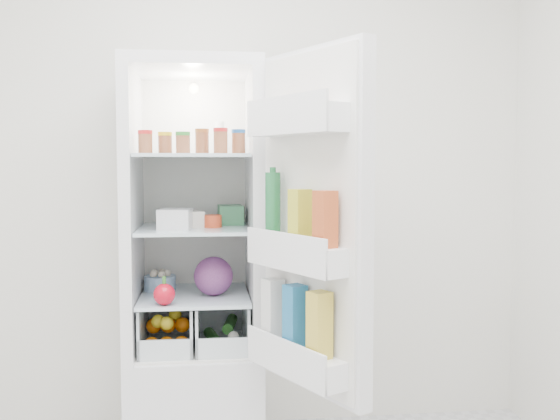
{
  "coord_description": "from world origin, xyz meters",
  "views": [
    {
      "loc": [
        -0.14,
        -1.67,
        1.34
      ],
      "look_at": [
        0.17,
        0.95,
        1.15
      ],
      "focal_mm": 40.0,
      "sensor_mm": 36.0,
      "label": 1
    }
  ],
  "objects": [
    {
      "name": "room_walls",
      "position": [
        0.0,
        0.0,
        1.59
      ],
      "size": [
        3.02,
        3.02,
        2.61
      ],
      "color": "white",
      "rests_on": "ground"
    },
    {
      "name": "refrigerator",
      "position": [
        -0.2,
        1.25,
        0.67
      ],
      "size": [
        0.6,
        0.6,
        1.8
      ],
      "color": "white",
      "rests_on": "ground"
    },
    {
      "name": "shelf_low",
      "position": [
        -0.2,
        1.19,
        0.74
      ],
      "size": [
        0.49,
        0.53,
        0.01
      ],
      "primitive_type": "cube",
      "color": "silver",
      "rests_on": "refrigerator"
    },
    {
      "name": "shelf_mid",
      "position": [
        -0.2,
        1.19,
        1.05
      ],
      "size": [
        0.49,
        0.53,
        0.02
      ],
      "primitive_type": "cube",
      "color": "silver",
      "rests_on": "refrigerator"
    },
    {
      "name": "shelf_top",
      "position": [
        -0.2,
        1.19,
        1.38
      ],
      "size": [
        0.49,
        0.53,
        0.02
      ],
      "primitive_type": "cube",
      "color": "silver",
      "rests_on": "refrigerator"
    },
    {
      "name": "crisper_left",
      "position": [
        -0.32,
        1.19,
        0.61
      ],
      "size": [
        0.23,
        0.46,
        0.22
      ],
      "primitive_type": null,
      "color": "silver",
      "rests_on": "refrigerator"
    },
    {
      "name": "crisper_right",
      "position": [
        -0.08,
        1.19,
        0.61
      ],
      "size": [
        0.23,
        0.46,
        0.22
      ],
      "primitive_type": null,
      "color": "silver",
      "rests_on": "refrigerator"
    },
    {
      "name": "condiment_jars",
      "position": [
        -0.2,
        1.07,
        1.43
      ],
      "size": [
        0.46,
        0.16,
        0.08
      ],
      "color": "#B21919",
      "rests_on": "shelf_top"
    },
    {
      "name": "squeeze_bottle",
      "position": [
        -0.08,
        1.35,
        1.47
      ],
      "size": [
        0.06,
        0.06,
        0.16
      ],
      "primitive_type": "cylinder",
      "rotation": [
        0.0,
        0.0,
        0.28
      ],
      "color": "silver",
      "rests_on": "shelf_top"
    },
    {
      "name": "tub_white",
      "position": [
        -0.28,
        1.09,
        1.1
      ],
      "size": [
        0.16,
        0.16,
        0.09
      ],
      "primitive_type": "cube",
      "rotation": [
        0.0,
        0.0,
        -0.15
      ],
      "color": "silver",
      "rests_on": "shelf_mid"
    },
    {
      "name": "tub_cream",
      "position": [
        -0.23,
        1.18,
        1.09
      ],
      "size": [
        0.16,
        0.16,
        0.07
      ],
      "primitive_type": "cube",
      "rotation": [
        0.0,
        0.0,
        0.32
      ],
      "color": "silver",
      "rests_on": "shelf_mid"
    },
    {
      "name": "tin_red",
      "position": [
        -0.12,
        1.16,
        1.09
      ],
      "size": [
        0.09,
        0.09,
        0.06
      ],
      "primitive_type": "cylinder",
      "rotation": [
        0.0,
        0.0,
        0.1
      ],
      "color": "red",
      "rests_on": "shelf_mid"
    },
    {
      "name": "tub_green",
      "position": [
        -0.03,
        1.3,
        1.1
      ],
      "size": [
        0.12,
        0.16,
        0.09
      ],
      "primitive_type": "cube",
      "rotation": [
        0.0,
        0.0,
        0.05
      ],
      "color": "#3C8655",
      "rests_on": "shelf_mid"
    },
    {
      "name": "red_cabbage",
      "position": [
        -0.11,
        1.15,
        0.84
      ],
      "size": [
        0.18,
        0.18,
        0.18
      ],
      "primitive_type": "sphere",
      "color": "#521C51",
      "rests_on": "shelf_low"
    },
    {
      "name": "bell_pepper",
      "position": [
        -0.32,
        0.97,
        0.79
      ],
      "size": [
        0.09,
        0.09,
        0.09
      ],
      "primitive_type": "sphere",
      "color": "red",
      "rests_on": "shelf_low"
    },
    {
      "name": "mushroom_bowl",
      "position": [
        -0.36,
        1.29,
        0.78
      ],
      "size": [
        0.18,
        0.18,
        0.07
      ],
      "primitive_type": "cylinder",
      "rotation": [
        0.0,
        0.0,
        -0.28
      ],
      "color": "#96B8DF",
      "rests_on": "shelf_low"
    },
    {
      "name": "citrus_pile",
      "position": [
        -0.32,
        1.13,
        0.59
      ],
      "size": [
        0.2,
        0.24,
        0.16
      ],
      "color": "orange",
      "rests_on": "refrigerator"
    },
    {
      "name": "veg_pile",
      "position": [
        -0.07,
        1.18,
        0.56
      ],
      "size": [
        0.16,
        0.3,
        0.1
      ],
      "color": "#204C19",
      "rests_on": "refrigerator"
    },
    {
      "name": "fridge_door",
      "position": [
        0.24,
        0.64,
        1.09
      ],
      "size": [
        0.4,
        0.57,
        1.3
      ],
      "rotation": [
        0.0,
        0.0,
        2.05
      ],
      "color": "white",
      "rests_on": "refrigerator"
    }
  ]
}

